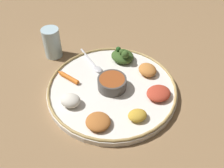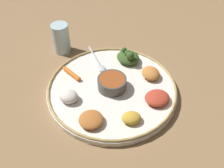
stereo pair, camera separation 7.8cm
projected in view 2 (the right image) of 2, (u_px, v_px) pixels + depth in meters
ground_plane at (112, 92)px, 0.80m from camera, size 2.40×2.40×0.00m
platter at (112, 90)px, 0.79m from camera, size 0.40×0.40×0.02m
platter_rim at (112, 87)px, 0.79m from camera, size 0.39×0.39×0.01m
center_bowl at (112, 83)px, 0.77m from camera, size 0.09×0.09×0.04m
spoon at (98, 63)px, 0.87m from camera, size 0.14×0.08×0.01m
greens_pile at (128, 57)px, 0.86m from camera, size 0.08×0.07×0.05m
carrot_near_spoon at (71, 73)px, 0.82m from camera, size 0.09×0.02×0.01m
mound_berbere_red at (157, 98)px, 0.74m from camera, size 0.09×0.10×0.03m
mound_rice_white at (68, 96)px, 0.74m from camera, size 0.07×0.07×0.03m
mound_lentil_yellow at (131, 118)px, 0.69m from camera, size 0.07×0.07×0.02m
mound_chickpea at (91, 120)px, 0.68m from camera, size 0.09×0.09×0.02m
mound_squash at (151, 73)px, 0.81m from camera, size 0.08×0.08×0.03m
drinking_glass at (61, 40)px, 0.92m from camera, size 0.06×0.06×0.11m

